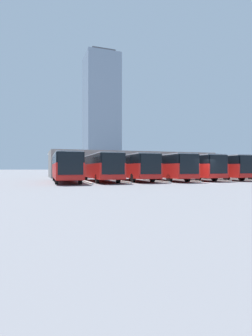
% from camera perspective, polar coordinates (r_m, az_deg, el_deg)
% --- Properties ---
extents(ground_plane, '(600.00, 600.00, 0.00)m').
position_cam_1_polar(ground_plane, '(29.08, 17.08, -3.09)').
color(ground_plane, slate).
extents(bus_1, '(2.96, 12.32, 3.13)m').
position_cam_1_polar(bus_1, '(40.31, 23.17, 0.26)').
color(bus_1, red).
rests_on(bus_1, ground_plane).
extents(curb_divider_1, '(0.50, 7.44, 0.15)m').
position_cam_1_polar(curb_divider_1, '(37.65, 22.78, -2.28)').
color(curb_divider_1, '#B2B2AD').
rests_on(curb_divider_1, ground_plane).
extents(bus_2, '(2.96, 12.32, 3.13)m').
position_cam_1_polar(bus_2, '(37.62, 18.81, 0.29)').
color(bus_2, red).
rests_on(bus_2, ground_plane).
extents(curb_divider_2, '(0.50, 7.44, 0.15)m').
position_cam_1_polar(curb_divider_2, '(35.00, 18.06, -2.45)').
color(curb_divider_2, '#B2B2AD').
rests_on(curb_divider_2, ground_plane).
extents(bus_3, '(2.96, 12.32, 3.13)m').
position_cam_1_polar(bus_3, '(35.35, 13.65, 0.31)').
color(bus_3, red).
rests_on(bus_3, ground_plane).
extents(curb_divider_3, '(0.50, 7.44, 0.15)m').
position_cam_1_polar(curb_divider_3, '(32.79, 12.43, -2.61)').
color(curb_divider_3, '#B2B2AD').
rests_on(curb_divider_3, ground_plane).
extents(bus_4, '(2.96, 12.32, 3.13)m').
position_cam_1_polar(bus_4, '(32.97, 8.21, 0.33)').
color(bus_4, red).
rests_on(bus_4, ground_plane).
extents(curb_divider_4, '(0.50, 7.44, 0.15)m').
position_cam_1_polar(curb_divider_4, '(30.49, 6.45, -2.81)').
color(curb_divider_4, '#B2B2AD').
rests_on(curb_divider_4, ground_plane).
extents(bus_5, '(2.96, 12.32, 3.13)m').
position_cam_1_polar(bus_5, '(31.99, 1.26, 0.34)').
color(bus_5, red).
rests_on(bus_5, ground_plane).
extents(curb_divider_5, '(0.50, 7.44, 0.15)m').
position_cam_1_polar(curb_divider_5, '(29.66, -1.13, -2.88)').
color(curb_divider_5, '#B2B2AD').
rests_on(curb_divider_5, ground_plane).
extents(bus_6, '(2.96, 12.32, 3.13)m').
position_cam_1_polar(bus_6, '(30.61, -5.61, 0.36)').
color(bus_6, red).
rests_on(bus_6, ground_plane).
extents(curb_divider_6, '(0.50, 7.44, 0.15)m').
position_cam_1_polar(curb_divider_6, '(28.46, -8.67, -3.00)').
color(curb_divider_6, '#B2B2AD').
rests_on(curb_divider_6, ground_plane).
extents(bus_7, '(2.96, 12.32, 3.13)m').
position_cam_1_polar(bus_7, '(29.71, -13.02, 0.37)').
color(bus_7, red).
rests_on(bus_7, ground_plane).
extents(station_building, '(29.79, 11.40, 4.46)m').
position_cam_1_polar(station_building, '(48.33, 1.61, 0.81)').
color(station_building, gray).
rests_on(station_building, ground_plane).
extents(office_tower, '(21.83, 21.83, 78.82)m').
position_cam_1_polar(office_tower, '(179.33, -5.39, 11.94)').
color(office_tower, '#7F8EA3').
rests_on(office_tower, ground_plane).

